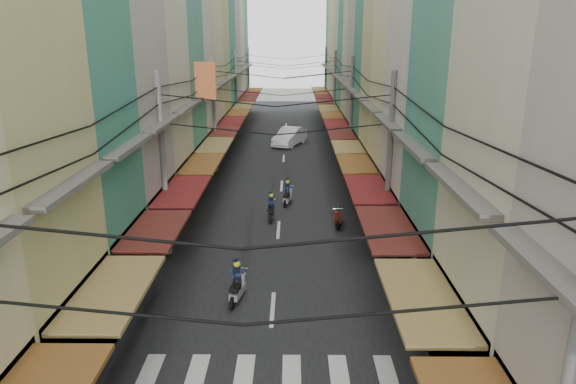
# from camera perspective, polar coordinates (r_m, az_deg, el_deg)

# --- Properties ---
(ground) EXTENTS (160.00, 160.00, 0.00)m
(ground) POSITION_cam_1_polar(r_m,az_deg,el_deg) (20.90, -1.52, -10.20)
(ground) COLOR slate
(ground) RESTS_ON ground
(road) EXTENTS (10.00, 80.00, 0.02)m
(road) POSITION_cam_1_polar(r_m,az_deg,el_deg) (39.75, -0.53, 3.09)
(road) COLOR black
(road) RESTS_ON ground
(sidewalk_left) EXTENTS (3.00, 80.00, 0.06)m
(sidewalk_left) POSITION_cam_1_polar(r_m,az_deg,el_deg) (40.39, -9.81, 3.10)
(sidewalk_left) COLOR slate
(sidewalk_left) RESTS_ON ground
(sidewalk_right) EXTENTS (3.00, 80.00, 0.06)m
(sidewalk_right) POSITION_cam_1_polar(r_m,az_deg,el_deg) (40.16, 8.79, 3.07)
(sidewalk_right) COLOR slate
(sidewalk_right) RESTS_ON ground
(crosswalk) EXTENTS (7.55, 2.40, 0.01)m
(crosswalk) POSITION_cam_1_polar(r_m,az_deg,el_deg) (15.79, -2.30, -20.10)
(crosswalk) COLOR silver
(crosswalk) RESTS_ON ground
(building_row_left) EXTENTS (7.80, 67.67, 23.70)m
(building_row_left) POSITION_cam_1_polar(r_m,az_deg,el_deg) (36.19, -13.90, 16.87)
(building_row_left) COLOR beige
(building_row_left) RESTS_ON ground
(building_row_right) EXTENTS (7.80, 68.98, 22.59)m
(building_row_right) POSITION_cam_1_polar(r_m,az_deg,el_deg) (35.76, 12.65, 16.37)
(building_row_right) COLOR #3F8C73
(building_row_right) RESTS_ON ground
(utility_poles) EXTENTS (10.20, 66.13, 8.20)m
(utility_poles) POSITION_cam_1_polar(r_m,az_deg,el_deg) (33.73, -0.72, 11.95)
(utility_poles) COLOR slate
(utility_poles) RESTS_ON ground
(white_car) EXTENTS (6.07, 4.13, 1.99)m
(white_car) POSITION_cam_1_polar(r_m,az_deg,el_deg) (46.89, 0.19, 5.23)
(white_car) COLOR silver
(white_car) RESTS_ON ground
(bicycle) EXTENTS (1.66, 0.69, 1.12)m
(bicycle) POSITION_cam_1_polar(r_m,az_deg,el_deg) (22.72, 13.73, -8.38)
(bicycle) COLOR black
(bicycle) RESTS_ON ground
(moving_scooters) EXTENTS (4.83, 13.17, 1.72)m
(moving_scooters) POSITION_cam_1_polar(r_m,az_deg,el_deg) (25.51, -0.78, -3.79)
(moving_scooters) COLOR black
(moving_scooters) RESTS_ON ground
(parked_scooters) EXTENTS (13.51, 16.61, 1.02)m
(parked_scooters) POSITION_cam_1_polar(r_m,az_deg,el_deg) (17.32, 8.71, -14.81)
(parked_scooters) COLOR black
(parked_scooters) RESTS_ON ground
(pedestrians) EXTENTS (13.40, 24.07, 2.24)m
(pedestrians) POSITION_cam_1_polar(r_m,az_deg,el_deg) (23.55, -12.03, -4.62)
(pedestrians) COLOR black
(pedestrians) RESTS_ON ground
(market_umbrella) EXTENTS (2.08, 2.08, 2.20)m
(market_umbrella) POSITION_cam_1_polar(r_m,az_deg,el_deg) (14.88, 23.39, -15.34)
(market_umbrella) COLOR #B2B2B7
(market_umbrella) RESTS_ON ground
(traffic_sign) EXTENTS (0.10, 0.63, 2.88)m
(traffic_sign) POSITION_cam_1_polar(r_m,az_deg,el_deg) (17.77, 13.86, -8.34)
(traffic_sign) COLOR slate
(traffic_sign) RESTS_ON ground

